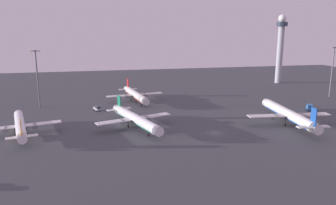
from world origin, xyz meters
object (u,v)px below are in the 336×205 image
(airplane_taxiway_distant, at_px, (135,95))
(catering_truck, at_px, (310,107))
(airplane_terminal_side, at_px, (135,119))
(airplane_mid_apron, at_px, (20,125))
(airplane_near_gate, at_px, (289,115))
(control_tower, at_px, (280,45))
(apron_light_east, at_px, (37,75))
(cargo_loader, at_px, (97,109))
(apron_light_central, at_px, (332,69))

(airplane_taxiway_distant, distance_m, catering_truck, 89.96)
(airplane_terminal_side, xyz_separation_m, catering_truck, (87.58, 10.54, -2.38))
(airplane_mid_apron, height_order, airplane_taxiway_distant, airplane_taxiway_distant)
(airplane_near_gate, bearing_deg, control_tower, 66.90)
(airplane_terminal_side, relative_size, apron_light_east, 1.37)
(airplane_terminal_side, xyz_separation_m, cargo_loader, (-14.56, 32.29, -2.78))
(airplane_taxiway_distant, bearing_deg, airplane_terminal_side, 74.27)
(cargo_loader, relative_size, catering_truck, 0.75)
(airplane_near_gate, distance_m, airplane_mid_apron, 106.60)
(control_tower, xyz_separation_m, airplane_near_gate, (-55.90, -100.58, -23.84))
(control_tower, xyz_separation_m, apron_light_central, (1.10, -54.38, -11.60))
(airplane_near_gate, height_order, apron_light_central, apron_light_central)
(control_tower, xyz_separation_m, apron_light_east, (-161.78, -45.06, -11.72))
(airplane_terminal_side, height_order, apron_light_central, apron_light_central)
(cargo_loader, bearing_deg, airplane_terminal_side, 83.90)
(airplane_mid_apron, xyz_separation_m, apron_light_east, (0.22, 45.20, 12.80))
(cargo_loader, distance_m, apron_light_central, 135.47)
(airplane_near_gate, relative_size, apron_light_east, 1.54)
(control_tower, bearing_deg, catering_truck, -111.20)
(catering_truck, relative_size, apron_light_central, 0.21)
(airplane_mid_apron, bearing_deg, airplane_near_gate, -18.77)
(control_tower, height_order, airplane_near_gate, control_tower)
(control_tower, distance_m, apron_light_east, 168.34)
(control_tower, relative_size, catering_truck, 8.13)
(airplane_terminal_side, relative_size, airplane_mid_apron, 1.06)
(cargo_loader, height_order, apron_light_central, apron_light_central)
(airplane_taxiway_distant, bearing_deg, apron_light_east, -4.72)
(control_tower, height_order, airplane_mid_apron, control_tower)
(airplane_terminal_side, relative_size, airplane_taxiway_distant, 0.99)
(airplane_terminal_side, relative_size, catering_truck, 6.54)
(airplane_mid_apron, bearing_deg, cargo_loader, 34.46)
(airplane_taxiway_distant, relative_size, cargo_loader, 8.80)
(airplane_taxiway_distant, distance_m, cargo_loader, 27.07)
(airplane_mid_apron, height_order, catering_truck, airplane_mid_apron)
(airplane_taxiway_distant, relative_size, apron_light_central, 1.37)
(airplane_near_gate, bearing_deg, catering_truck, 44.98)
(airplane_taxiway_distant, xyz_separation_m, cargo_loader, (-20.96, -16.92, -2.72))
(cargo_loader, distance_m, catering_truck, 104.43)
(cargo_loader, bearing_deg, airplane_taxiway_distant, -171.47)
(airplane_mid_apron, bearing_deg, apron_light_central, -0.81)
(airplane_mid_apron, distance_m, apron_light_east, 46.98)
(airplane_terminal_side, relative_size, cargo_loader, 8.74)
(catering_truck, bearing_deg, airplane_taxiway_distant, -177.42)
(apron_light_central, bearing_deg, airplane_taxiway_distant, 173.75)
(airplane_mid_apron, distance_m, apron_light_central, 167.50)
(airplane_near_gate, distance_m, cargo_loader, 88.08)
(catering_truck, bearing_deg, control_tower, 96.85)
(control_tower, xyz_separation_m, airplane_mid_apron, (-162.00, -90.26, -24.52))
(airplane_taxiway_distant, xyz_separation_m, apron_light_central, (113.56, -12.43, 12.70))
(control_tower, height_order, apron_light_east, control_tower)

